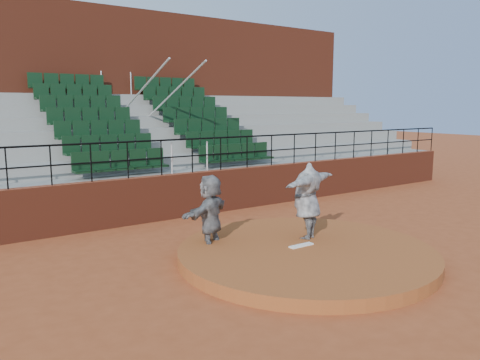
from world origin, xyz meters
name	(u,v)px	position (x,y,z in m)	size (l,w,h in m)	color
ground	(306,259)	(0.00, 0.00, 0.00)	(90.00, 90.00, 0.00)	brown
pitchers_mound	(306,253)	(0.00, 0.00, 0.12)	(5.50, 5.50, 0.25)	brown
pitching_rubber	(301,245)	(0.00, 0.15, 0.27)	(0.60, 0.15, 0.03)	white
boundary_wall	(193,194)	(0.00, 5.00, 0.65)	(24.00, 0.30, 1.30)	maroon
wall_railing	(192,148)	(0.00, 5.00, 2.03)	(24.04, 0.05, 1.03)	black
seating_deck	(144,157)	(0.00, 8.65, 1.43)	(24.00, 5.97, 4.63)	gray
press_box_facade	(105,99)	(0.00, 12.60, 3.55)	(24.00, 3.00, 7.10)	maroon
pitcher	(307,201)	(0.51, 0.54, 1.13)	(2.16, 0.59, 1.76)	black
fielder	(210,214)	(-1.44, 1.58, 0.89)	(1.64, 0.52, 1.77)	black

